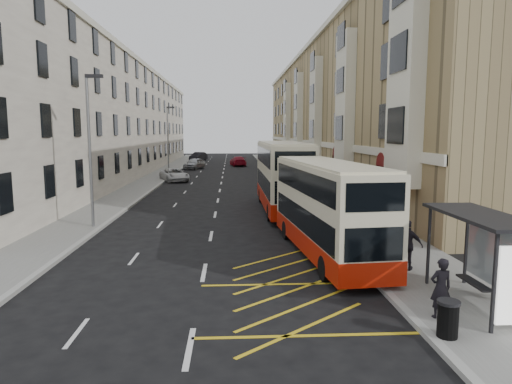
{
  "coord_description": "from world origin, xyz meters",
  "views": [
    {
      "loc": [
        1.04,
        -12.5,
        5.18
      ],
      "look_at": [
        2.17,
        8.32,
        2.44
      ],
      "focal_mm": 32.0,
      "sensor_mm": 36.0,
      "label": 1
    }
  ],
  "objects": [
    {
      "name": "litter_bin",
      "position": [
        6.35,
        -2.05,
        0.63
      ],
      "size": [
        0.56,
        0.56,
        0.93
      ],
      "color": "black",
      "rests_on": "pavement_right"
    },
    {
      "name": "pedestrian_far",
      "position": [
        7.46,
        3.45,
        1.08
      ],
      "size": [
        1.16,
        0.97,
        1.86
      ],
      "primitive_type": "imported",
      "rotation": [
        0.0,
        0.0,
        2.57
      ],
      "color": "black",
      "rests_on": "pavement_right"
    },
    {
      "name": "street_lamp_near",
      "position": [
        -6.35,
        12.0,
        4.64
      ],
      "size": [
        0.93,
        0.18,
        8.0
      ],
      "color": "slate",
      "rests_on": "pavement_left"
    },
    {
      "name": "street_lamp_far",
      "position": [
        -6.35,
        42.0,
        4.64
      ],
      "size": [
        0.93,
        0.18,
        8.0
      ],
      "color": "slate",
      "rests_on": "pavement_left"
    },
    {
      "name": "car_silver",
      "position": [
        -4.15,
        52.0,
        0.79
      ],
      "size": [
        3.21,
        4.98,
        1.58
      ],
      "primitive_type": "imported",
      "rotation": [
        0.0,
        0.0,
        -0.31
      ],
      "color": "#A3A7AB",
      "rests_on": "ground"
    },
    {
      "name": "double_decker_rear",
      "position": [
        4.41,
        17.26,
        2.31
      ],
      "size": [
        2.68,
        11.38,
        4.53
      ],
      "rotation": [
        0.0,
        0.0,
        0.01
      ],
      "color": "beige",
      "rests_on": "ground"
    },
    {
      "name": "pavement_left",
      "position": [
        -7.5,
        30.0,
        0.07
      ],
      "size": [
        3.0,
        120.0,
        0.15
      ],
      "primitive_type": "cube",
      "color": "slate",
      "rests_on": "ground"
    },
    {
      "name": "terrace_left",
      "position": [
        -13.43,
        45.5,
        6.52
      ],
      "size": [
        9.18,
        79.0,
        13.25
      ],
      "color": "silver",
      "rests_on": "ground"
    },
    {
      "name": "car_red",
      "position": [
        2.1,
        57.83,
        0.73
      ],
      "size": [
        2.67,
        5.27,
        1.47
      ],
      "primitive_type": "imported",
      "rotation": [
        0.0,
        0.0,
        3.27
      ],
      "color": "maroon",
      "rests_on": "ground"
    },
    {
      "name": "pavement_right",
      "position": [
        8.0,
        30.0,
        0.07
      ],
      "size": [
        4.0,
        120.0,
        0.15
      ],
      "primitive_type": "cube",
      "color": "slate",
      "rests_on": "ground"
    },
    {
      "name": "car_dark",
      "position": [
        -4.91,
        70.96,
        0.78
      ],
      "size": [
        3.24,
        5.03,
        1.57
      ],
      "primitive_type": "imported",
      "rotation": [
        0.0,
        0.0,
        -0.36
      ],
      "color": "black",
      "rests_on": "ground"
    },
    {
      "name": "bus_shelter",
      "position": [
        8.34,
        -0.39,
        2.14
      ],
      "size": [
        1.65,
        4.25,
        2.7
      ],
      "color": "black",
      "rests_on": "pavement_right"
    },
    {
      "name": "kerb_right",
      "position": [
        6.0,
        30.0,
        0.07
      ],
      "size": [
        0.25,
        120.0,
        0.15
      ],
      "primitive_type": "cube",
      "color": "#9C9C96",
      "rests_on": "ground"
    },
    {
      "name": "pedestrian_near",
      "position": [
        6.7,
        -0.88,
        0.98
      ],
      "size": [
        0.64,
        0.45,
        1.67
      ],
      "primitive_type": "imported",
      "rotation": [
        0.0,
        0.0,
        3.22
      ],
      "color": "black",
      "rests_on": "pavement_right"
    },
    {
      "name": "white_van",
      "position": [
        -5.0,
        36.1,
        0.68
      ],
      "size": [
        3.93,
        5.41,
        1.37
      ],
      "primitive_type": "imported",
      "rotation": [
        0.0,
        0.0,
        0.38
      ],
      "color": "silver",
      "rests_on": "ground"
    },
    {
      "name": "guard_railing",
      "position": [
        6.25,
        5.75,
        0.86
      ],
      "size": [
        0.06,
        6.56,
        1.01
      ],
      "color": "red",
      "rests_on": "pavement_right"
    },
    {
      "name": "road_markings",
      "position": [
        0.0,
        45.0,
        0.01
      ],
      "size": [
        10.0,
        110.0,
        0.01
      ],
      "primitive_type": null,
      "color": "silver",
      "rests_on": "ground"
    },
    {
      "name": "terrace_right",
      "position": [
        14.88,
        45.38,
        7.52
      ],
      "size": [
        10.75,
        79.0,
        15.25
      ],
      "color": "tan",
      "rests_on": "ground"
    },
    {
      "name": "ground",
      "position": [
        0.0,
        0.0,
        0.0
      ],
      "size": [
        200.0,
        200.0,
        0.0
      ],
      "primitive_type": "plane",
      "color": "black",
      "rests_on": "ground"
    },
    {
      "name": "kerb_left",
      "position": [
        -6.0,
        30.0,
        0.07
      ],
      "size": [
        0.25,
        120.0,
        0.15
      ],
      "primitive_type": "cube",
      "color": "#9C9C96",
      "rests_on": "ground"
    },
    {
      "name": "double_decker_front",
      "position": [
        5.0,
        6.05,
        2.02
      ],
      "size": [
        3.19,
        10.1,
        3.96
      ],
      "rotation": [
        0.0,
        0.0,
        0.09
      ],
      "color": "beige",
      "rests_on": "ground"
    }
  ]
}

